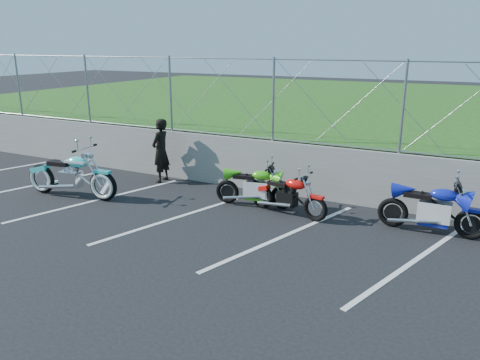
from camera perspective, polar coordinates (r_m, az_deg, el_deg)
The scene contains 10 objects.
ground at distance 9.53m, azimuth -10.25°, elevation -6.16°, with size 90.00×90.00×0.00m, color black.
retaining_wall at distance 12.14m, azimuth -0.41°, elevation 2.23°, with size 30.00×0.22×1.30m, color slate.
grass_field at distance 21.36m, azimuth 12.23°, elevation 7.96°, with size 30.00×20.00×1.30m, color #1E4C14.
chain_link_fence at distance 11.85m, azimuth -0.43°, elevation 9.99°, with size 28.00×0.03×2.00m.
parking_lines at distance 9.70m, azimuth -0.97°, elevation -5.47°, with size 18.29×4.31×0.01m.
cruiser_turquoise at distance 12.00m, azimuth -19.76°, elevation 0.38°, with size 2.54×0.80×1.26m.
naked_orange at distance 10.18m, azimuth 5.98°, elevation -2.06°, with size 1.90×0.64×0.96m.
sportbike_green at distance 10.68m, azimuth 1.93°, elevation -1.04°, with size 1.87×0.66×0.97m.
sportbike_blue at distance 9.89m, azimuth 22.48°, elevation -3.51°, with size 2.05×0.73×1.06m.
person_standing at distance 12.68m, azimuth -9.65°, elevation 3.55°, with size 0.62×0.41×1.71m, color black.
Camera 1 is at (5.46, -6.94, 3.59)m, focal length 35.00 mm.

